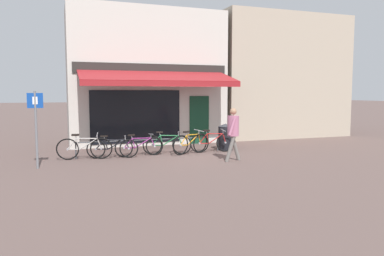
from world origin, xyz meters
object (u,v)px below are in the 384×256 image
object	(u,v)px
bicycle_black	(112,148)
bicycle_orange	(191,143)
bicycle_purple	(139,146)
litter_bin	(225,137)
bicycle_red	(213,142)
bicycle_silver	(84,148)
pedestrian_adult	(233,129)
bicycle_green	(167,144)
parking_sign	(36,121)

from	to	relation	value
bicycle_black	bicycle_orange	bearing A→B (deg)	11.94
bicycle_purple	litter_bin	size ratio (longest dim) A/B	1.69
bicycle_red	litter_bin	distance (m)	0.79
bicycle_silver	pedestrian_adult	bearing A→B (deg)	-12.74
bicycle_purple	litter_bin	distance (m)	3.48
pedestrian_adult	bicycle_silver	bearing A→B (deg)	166.04
bicycle_purple	litter_bin	world-z (taller)	litter_bin
bicycle_black	litter_bin	distance (m)	4.44
pedestrian_adult	litter_bin	world-z (taller)	pedestrian_adult
bicycle_red	pedestrian_adult	xyz separation A→B (m)	(-0.06, -1.87, 0.68)
bicycle_black	bicycle_purple	bearing A→B (deg)	18.07
bicycle_orange	bicycle_red	xyz separation A→B (m)	(0.89, 0.03, 0.00)
bicycle_silver	pedestrian_adult	world-z (taller)	pedestrian_adult
bicycle_black	bicycle_green	xyz separation A→B (m)	(1.99, 0.13, 0.02)
litter_bin	pedestrian_adult	bearing A→B (deg)	-108.64
bicycle_green	bicycle_purple	bearing A→B (deg)	-164.29
bicycle_silver	bicycle_orange	world-z (taller)	bicycle_silver
bicycle_silver	bicycle_red	distance (m)	4.65
bicycle_green	litter_bin	world-z (taller)	litter_bin
bicycle_green	pedestrian_adult	world-z (taller)	pedestrian_adult
bicycle_green	litter_bin	xyz separation A→B (m)	(2.43, 0.21, 0.15)
bicycle_orange	litter_bin	size ratio (longest dim) A/B	1.55
bicycle_silver	parking_sign	bearing A→B (deg)	-133.07
bicycle_purple	parking_sign	size ratio (longest dim) A/B	0.77
bicycle_purple	pedestrian_adult	xyz separation A→B (m)	(2.72, -1.97, 0.71)
bicycle_red	parking_sign	distance (m)	6.24
bicycle_green	parking_sign	size ratio (longest dim) A/B	0.77
bicycle_silver	bicycle_green	distance (m)	2.92
bicycle_silver	litter_bin	xyz separation A→B (m)	(5.35, 0.34, 0.13)
bicycle_purple	bicycle_green	distance (m)	1.03
bicycle_black	bicycle_purple	distance (m)	0.96
bicycle_black	parking_sign	size ratio (longest dim) A/B	0.76
bicycle_green	parking_sign	distance (m)	4.61
bicycle_silver	bicycle_red	xyz separation A→B (m)	(4.65, -0.01, -0.01)
bicycle_silver	pedestrian_adult	size ratio (longest dim) A/B	1.04
bicycle_orange	bicycle_red	size ratio (longest dim) A/B	0.92
bicycle_silver	bicycle_green	bearing A→B (deg)	12.23
pedestrian_adult	parking_sign	bearing A→B (deg)	-179.29
bicycle_black	bicycle_red	size ratio (longest dim) A/B	0.99
bicycle_orange	pedestrian_adult	size ratio (longest dim) A/B	0.91
bicycle_purple	bicycle_red	world-z (taller)	bicycle_red
bicycle_black	bicycle_purple	world-z (taller)	same
bicycle_red	litter_bin	xyz separation A→B (m)	(0.70, 0.35, 0.14)
bicycle_black	litter_bin	size ratio (longest dim) A/B	1.67
bicycle_purple	litter_bin	bearing A→B (deg)	0.64
litter_bin	parking_sign	distance (m)	6.96
bicycle_orange	parking_sign	distance (m)	5.38
bicycle_orange	bicycle_red	world-z (taller)	same
parking_sign	bicycle_orange	bearing A→B (deg)	11.35
bicycle_green	parking_sign	xyz separation A→B (m)	(-4.32, -1.22, 1.03)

